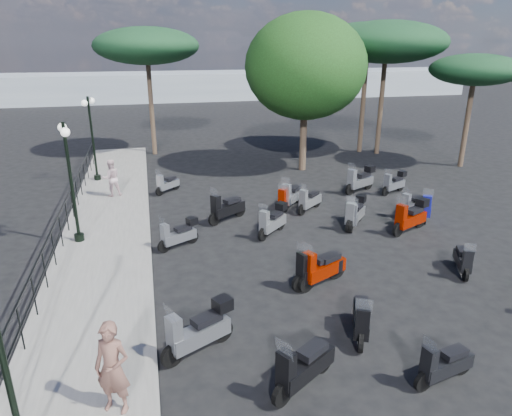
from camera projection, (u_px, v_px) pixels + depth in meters
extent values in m
plane|color=black|center=(325.00, 273.00, 13.53)|extent=(120.00, 120.00, 0.00)
cube|color=slate|center=(104.00, 250.00, 14.82)|extent=(3.00, 30.00, 0.15)
cylinder|color=black|center=(3.00, 370.00, 8.52)|extent=(0.04, 0.04, 1.10)
cylinder|color=black|center=(20.00, 328.00, 9.76)|extent=(0.04, 0.04, 1.10)
cylinder|color=black|center=(34.00, 295.00, 11.01)|extent=(0.04, 0.04, 1.10)
cylinder|color=black|center=(45.00, 269.00, 12.26)|extent=(0.04, 0.04, 1.10)
cylinder|color=black|center=(53.00, 248.00, 13.51)|extent=(0.04, 0.04, 1.10)
cylinder|color=black|center=(61.00, 231.00, 14.76)|extent=(0.04, 0.04, 1.10)
cylinder|color=black|center=(67.00, 216.00, 16.01)|extent=(0.04, 0.04, 1.10)
cylinder|color=black|center=(72.00, 203.00, 17.26)|extent=(0.04, 0.04, 1.10)
cylinder|color=black|center=(77.00, 192.00, 18.51)|extent=(0.04, 0.04, 1.10)
cylinder|color=black|center=(81.00, 183.00, 19.76)|extent=(0.04, 0.04, 1.10)
cylinder|color=black|center=(84.00, 174.00, 21.01)|extent=(0.04, 0.04, 1.10)
cylinder|color=black|center=(87.00, 167.00, 22.26)|extent=(0.04, 0.04, 1.10)
cylinder|color=black|center=(90.00, 160.00, 23.51)|extent=(0.04, 0.04, 1.10)
cylinder|color=black|center=(93.00, 154.00, 24.76)|extent=(0.04, 0.04, 1.10)
cylinder|color=black|center=(95.00, 149.00, 26.00)|extent=(0.04, 0.04, 1.10)
cube|color=black|center=(55.00, 223.00, 13.95)|extent=(0.04, 26.00, 0.04)
cube|color=black|center=(57.00, 239.00, 14.14)|extent=(0.04, 26.00, 0.04)
cylinder|color=black|center=(2.00, 354.00, 6.78)|extent=(0.11, 0.11, 3.90)
cylinder|color=black|center=(79.00, 237.00, 15.35)|extent=(0.32, 0.32, 0.24)
cylinder|color=black|center=(72.00, 184.00, 14.70)|extent=(0.11, 0.11, 4.00)
cylinder|color=black|center=(63.00, 127.00, 14.07)|extent=(0.25, 0.88, 0.04)
sphere|color=white|center=(62.00, 127.00, 14.48)|extent=(0.28, 0.28, 0.28)
sphere|color=white|center=(65.00, 132.00, 13.73)|extent=(0.28, 0.28, 0.28)
cylinder|color=black|center=(98.00, 177.00, 22.09)|extent=(0.32, 0.32, 0.24)
cylinder|color=black|center=(93.00, 139.00, 21.45)|extent=(0.11, 0.11, 3.96)
cylinder|color=black|center=(88.00, 100.00, 20.82)|extent=(0.26, 0.87, 0.04)
sphere|color=white|center=(92.00, 101.00, 21.27)|extent=(0.28, 0.28, 0.28)
sphere|color=white|center=(84.00, 103.00, 20.43)|extent=(0.28, 0.28, 0.28)
imported|color=brown|center=(113.00, 368.00, 8.03)|extent=(0.78, 0.67, 1.81)
imported|color=silver|center=(111.00, 178.00, 19.55)|extent=(0.91, 0.78, 1.61)
cylinder|color=black|center=(172.00, 356.00, 9.58)|extent=(0.52, 0.34, 0.53)
cylinder|color=black|center=(222.00, 331.00, 10.39)|extent=(0.52, 0.34, 0.53)
cube|color=#55585E|center=(200.00, 334.00, 9.95)|extent=(1.44, 0.99, 0.37)
cube|color=black|center=(207.00, 319.00, 9.95)|extent=(0.74, 0.60, 0.15)
cube|color=#55585E|center=(174.00, 334.00, 9.46)|extent=(0.37, 0.40, 0.77)
plane|color=white|center=(170.00, 314.00, 9.24)|extent=(0.27, 0.41, 0.41)
cube|color=black|center=(222.00, 304.00, 10.16)|extent=(0.49, 0.48, 0.29)
cylinder|color=black|center=(282.00, 394.00, 8.54)|extent=(0.50, 0.37, 0.52)
cylinder|color=black|center=(324.00, 361.00, 9.42)|extent=(0.50, 0.37, 0.52)
cube|color=black|center=(306.00, 367.00, 8.95)|extent=(1.39, 1.07, 0.37)
cube|color=black|center=(312.00, 350.00, 8.97)|extent=(0.73, 0.63, 0.15)
cube|color=black|center=(286.00, 370.00, 8.42)|extent=(0.38, 0.40, 0.76)
plane|color=white|center=(284.00, 349.00, 8.21)|extent=(0.30, 0.39, 0.40)
cylinder|color=black|center=(164.00, 246.00, 14.78)|extent=(0.43, 0.29, 0.44)
cylinder|color=black|center=(192.00, 237.00, 15.47)|extent=(0.43, 0.29, 0.44)
cube|color=#55585E|center=(179.00, 237.00, 15.09)|extent=(1.20, 0.84, 0.31)
cube|color=black|center=(183.00, 228.00, 15.10)|extent=(0.62, 0.50, 0.13)
cube|color=#55585E|center=(165.00, 234.00, 14.68)|extent=(0.31, 0.34, 0.64)
plane|color=white|center=(163.00, 222.00, 14.50)|extent=(0.23, 0.34, 0.34)
cube|color=black|center=(192.00, 221.00, 15.28)|extent=(0.41, 0.41, 0.24)
cylinder|color=black|center=(214.00, 219.00, 16.93)|extent=(0.50, 0.38, 0.53)
cylinder|color=black|center=(240.00, 210.00, 17.84)|extent=(0.50, 0.38, 0.53)
cube|color=black|center=(228.00, 209.00, 17.35)|extent=(1.41, 1.10, 0.38)
cube|color=black|center=(232.00, 200.00, 17.37)|extent=(0.74, 0.64, 0.15)
cube|color=black|center=(216.00, 205.00, 16.82)|extent=(0.38, 0.41, 0.77)
plane|color=white|center=(214.00, 193.00, 16.60)|extent=(0.30, 0.40, 0.41)
cylinder|color=black|center=(160.00, 191.00, 20.23)|extent=(0.37, 0.35, 0.42)
cylinder|color=black|center=(176.00, 185.00, 21.06)|extent=(0.37, 0.35, 0.42)
cube|color=#A4A9AF|center=(168.00, 185.00, 20.63)|extent=(1.05, 1.00, 0.30)
cube|color=black|center=(170.00, 179.00, 20.66)|extent=(0.57, 0.56, 0.12)
cube|color=#A4A9AF|center=(160.00, 182.00, 20.15)|extent=(0.32, 0.33, 0.62)
plane|color=white|center=(159.00, 174.00, 19.97)|extent=(0.28, 0.29, 0.33)
cylinder|color=black|center=(361.00, 342.00, 10.05)|extent=(0.29, 0.48, 0.48)
cylinder|color=black|center=(360.00, 312.00, 11.15)|extent=(0.29, 0.48, 0.48)
cube|color=black|center=(361.00, 319.00, 10.58)|extent=(0.85, 1.32, 0.34)
cube|color=black|center=(362.00, 304.00, 10.64)|extent=(0.52, 0.67, 0.14)
cube|color=black|center=(362.00, 322.00, 9.96)|extent=(0.36, 0.32, 0.70)
plane|color=white|center=(364.00, 306.00, 9.75)|extent=(0.38, 0.23, 0.37)
cylinder|color=black|center=(263.00, 234.00, 15.64)|extent=(0.42, 0.41, 0.49)
cylinder|color=black|center=(281.00, 223.00, 16.60)|extent=(0.42, 0.41, 0.49)
cube|color=gray|center=(273.00, 223.00, 16.10)|extent=(1.19, 1.15, 0.34)
cube|color=black|center=(276.00, 214.00, 16.13)|extent=(0.65, 0.64, 0.14)
cube|color=gray|center=(264.00, 221.00, 15.54)|extent=(0.37, 0.37, 0.71)
plane|color=white|center=(263.00, 209.00, 15.34)|extent=(0.32, 0.34, 0.38)
cube|color=black|center=(281.00, 206.00, 16.39)|extent=(0.47, 0.47, 0.26)
cylinder|color=black|center=(285.00, 206.00, 18.29)|extent=(0.43, 0.45, 0.52)
cylinder|color=black|center=(299.00, 197.00, 19.35)|extent=(0.43, 0.45, 0.52)
cube|color=#A4A9AF|center=(293.00, 196.00, 18.80)|extent=(1.23, 1.28, 0.37)
cube|color=black|center=(295.00, 188.00, 18.84)|extent=(0.68, 0.70, 0.15)
cube|color=#A4A9AF|center=(286.00, 193.00, 18.19)|extent=(0.40, 0.40, 0.76)
plane|color=white|center=(286.00, 182.00, 17.97)|extent=(0.36, 0.34, 0.40)
cylinder|color=black|center=(281.00, 208.00, 18.17)|extent=(0.36, 0.40, 0.44)
cylinder|color=black|center=(292.00, 200.00, 19.10)|extent=(0.36, 0.40, 0.44)
cube|color=#781200|center=(287.00, 200.00, 18.62)|extent=(1.03, 1.12, 0.32)
cube|color=black|center=(289.00, 192.00, 18.66)|extent=(0.57, 0.60, 0.13)
cube|color=#781200|center=(282.00, 197.00, 18.09)|extent=(0.34, 0.34, 0.65)
plane|color=white|center=(282.00, 188.00, 17.90)|extent=(0.31, 0.29, 0.34)
cylinder|color=black|center=(423.00, 381.00, 8.91)|extent=(0.45, 0.19, 0.44)
cylinder|color=black|center=(463.00, 365.00, 9.37)|extent=(0.45, 0.19, 0.44)
cube|color=black|center=(447.00, 365.00, 9.10)|extent=(1.23, 0.57, 0.31)
cube|color=black|center=(454.00, 352.00, 9.08)|extent=(0.60, 0.39, 0.13)
cube|color=black|center=(429.00, 363.00, 8.80)|extent=(0.26, 0.31, 0.64)
plane|color=white|center=(430.00, 345.00, 8.63)|extent=(0.15, 0.36, 0.34)
cylinder|color=black|center=(306.00, 283.00, 12.43)|extent=(0.52, 0.33, 0.53)
cylinder|color=black|center=(338.00, 269.00, 13.22)|extent=(0.52, 0.33, 0.53)
cube|color=#781200|center=(324.00, 269.00, 12.79)|extent=(1.44, 0.96, 0.37)
cube|color=black|center=(329.00, 257.00, 12.80)|extent=(0.73, 0.58, 0.15)
cube|color=#781200|center=(309.00, 266.00, 12.31)|extent=(0.36, 0.40, 0.77)
plane|color=white|center=(308.00, 250.00, 12.10)|extent=(0.26, 0.41, 0.41)
cylinder|color=black|center=(300.00, 283.00, 12.45)|extent=(0.53, 0.28, 0.52)
cylinder|color=black|center=(335.00, 271.00, 13.13)|extent=(0.53, 0.28, 0.52)
cube|color=black|center=(320.00, 270.00, 12.75)|extent=(1.45, 0.83, 0.37)
cube|color=black|center=(325.00, 258.00, 12.75)|extent=(0.72, 0.53, 0.15)
cube|color=black|center=(303.00, 266.00, 12.33)|extent=(0.34, 0.39, 0.76)
plane|color=white|center=(302.00, 250.00, 12.13)|extent=(0.22, 0.42, 0.40)
cylinder|color=black|center=(351.00, 226.00, 16.34)|extent=(0.35, 0.45, 0.47)
cylinder|color=black|center=(356.00, 215.00, 17.38)|extent=(0.35, 0.45, 0.47)
cube|color=#55585E|center=(354.00, 216.00, 16.84)|extent=(0.99, 1.25, 0.33)
cube|color=black|center=(356.00, 207.00, 16.89)|extent=(0.58, 0.66, 0.14)
cube|color=#55585E|center=(353.00, 214.00, 16.25)|extent=(0.37, 0.34, 0.69)
plane|color=white|center=(353.00, 203.00, 16.04)|extent=(0.35, 0.27, 0.37)
cylinder|color=black|center=(302.00, 210.00, 17.96)|extent=(0.42, 0.37, 0.47)
cylinder|color=black|center=(317.00, 202.00, 18.84)|extent=(0.42, 0.37, 0.47)
cube|color=gray|center=(310.00, 201.00, 18.38)|extent=(1.18, 1.05, 0.33)
cube|color=black|center=(313.00, 194.00, 18.41)|extent=(0.63, 0.59, 0.14)
cube|color=gray|center=(303.00, 198.00, 17.87)|extent=(0.35, 0.36, 0.68)
plane|color=white|center=(303.00, 188.00, 17.68)|extent=(0.29, 0.33, 0.36)
cylinder|color=black|center=(466.00, 274.00, 13.01)|extent=(0.26, 0.42, 0.43)
cylinder|color=black|center=(458.00, 258.00, 13.99)|extent=(0.26, 0.42, 0.43)
cube|color=black|center=(462.00, 260.00, 13.49)|extent=(0.77, 1.17, 0.30)
cube|color=black|center=(462.00, 251.00, 13.54)|extent=(0.47, 0.60, 0.12)
cube|color=black|center=(467.00, 260.00, 12.94)|extent=(0.32, 0.29, 0.62)
plane|color=white|center=(470.00, 248.00, 12.75)|extent=(0.34, 0.21, 0.33)
cylinder|color=black|center=(349.00, 226.00, 16.35)|extent=(0.41, 0.43, 0.50)
cylinder|color=black|center=(359.00, 215.00, 17.36)|extent=(0.41, 0.43, 0.50)
cube|color=gray|center=(355.00, 215.00, 16.83)|extent=(1.17, 1.22, 0.35)
cube|color=black|center=(357.00, 206.00, 16.88)|extent=(0.65, 0.67, 0.14)
cube|color=gray|center=(351.00, 213.00, 16.25)|extent=(0.38, 0.38, 0.72)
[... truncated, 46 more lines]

